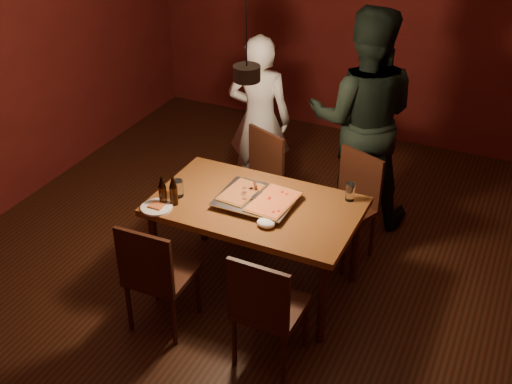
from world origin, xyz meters
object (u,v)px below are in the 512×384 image
at_px(chair_near_left, 154,269).
at_px(pizza_tray, 257,201).
at_px(beer_bottle_a, 163,191).
at_px(plate_slice, 157,207).
at_px(diner_white, 259,119).
at_px(chair_far_left, 257,173).
at_px(chair_far_right, 351,196).
at_px(dining_table, 256,212).
at_px(beer_bottle_b, 173,191).
at_px(pendant_lamp, 247,72).
at_px(chair_near_right, 265,302).
at_px(diner_dark, 363,119).

xyz_separation_m(chair_near_left, pizza_tray, (0.42, 0.75, 0.24)).
bearing_deg(beer_bottle_a, plate_slice, -99.23).
bearing_deg(diner_white, chair_far_left, 101.37).
relative_size(chair_far_right, beer_bottle_a, 2.47).
height_order(dining_table, chair_far_right, chair_far_right).
xyz_separation_m(chair_near_left, beer_bottle_b, (-0.12, 0.48, 0.33)).
bearing_deg(pendant_lamp, chair_near_left, -116.72).
distance_m(chair_far_right, beer_bottle_b, 1.47).
bearing_deg(plate_slice, chair_near_left, -61.64).
bearing_deg(pendant_lamp, dining_table, 22.27).
bearing_deg(pizza_tray, dining_table, -106.46).
distance_m(dining_table, chair_near_right, 0.85).
relative_size(chair_near_right, beer_bottle_a, 2.18).
bearing_deg(beer_bottle_a, pizza_tray, 25.48).
bearing_deg(pendant_lamp, chair_near_right, -56.77).
distance_m(chair_far_left, pizza_tray, 0.86).
bearing_deg(chair_far_right, beer_bottle_b, 66.00).
bearing_deg(chair_far_right, pendant_lamp, 75.93).
xyz_separation_m(chair_near_right, beer_bottle_a, (-1.02, 0.44, 0.32)).
relative_size(plate_slice, pendant_lamp, 0.21).
bearing_deg(chair_far_left, chair_near_left, 110.66).
bearing_deg(diner_dark, dining_table, 58.43).
distance_m(plate_slice, pendant_lamp, 1.20).
relative_size(chair_near_left, diner_dark, 0.25).
height_order(beer_bottle_a, diner_white, diner_white).
height_order(pizza_tray, pendant_lamp, pendant_lamp).
bearing_deg(chair_far_left, beer_bottle_a, 99.08).
xyz_separation_m(chair_far_right, chair_near_left, (-0.92, -1.47, 0.00)).
distance_m(chair_far_left, diner_dark, 1.01).
height_order(chair_near_right, diner_dark, diner_dark).
relative_size(diner_white, diner_dark, 0.82).
xyz_separation_m(chair_near_left, pendant_lamp, (0.36, 0.72, 1.22)).
bearing_deg(plate_slice, pizza_tray, 30.38).
distance_m(chair_far_left, plate_slice, 1.17).
bearing_deg(pendant_lamp, beer_bottle_a, -154.69).
height_order(chair_far_left, chair_far_right, same).
xyz_separation_m(chair_near_right, diner_white, (-0.96, 1.99, 0.25)).
bearing_deg(chair_near_right, chair_near_left, -178.17).
height_order(chair_far_left, diner_white, diner_white).
bearing_deg(plate_slice, diner_dark, 58.48).
bearing_deg(pendant_lamp, chair_far_right, 53.38).
xyz_separation_m(beer_bottle_b, plate_slice, (-0.09, -0.10, -0.10)).
bearing_deg(pizza_tray, diner_white, 114.26).
height_order(plate_slice, diner_dark, diner_dark).
height_order(chair_far_right, chair_near_left, same).
relative_size(pizza_tray, pendant_lamp, 0.50).
bearing_deg(chair_near_right, beer_bottle_b, 154.41).
xyz_separation_m(beer_bottle_b, pendant_lamp, (0.48, 0.23, 0.90)).
bearing_deg(chair_near_left, plate_slice, 116.61).
height_order(diner_dark, pendant_lamp, pendant_lamp).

